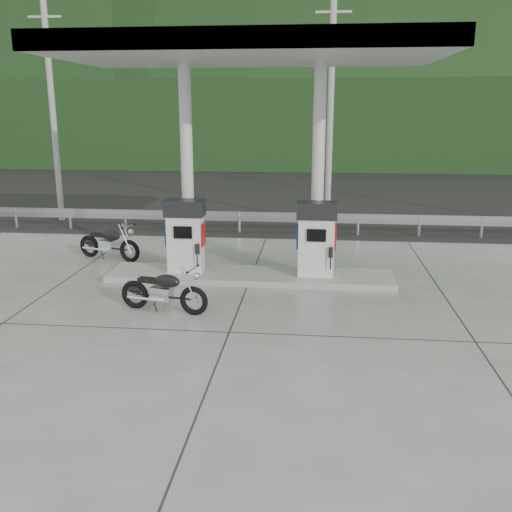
# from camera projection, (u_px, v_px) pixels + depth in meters

# --- Properties ---
(ground) EXTENTS (160.00, 160.00, 0.00)m
(ground) POSITION_uv_depth(u_px,v_px,m) (236.00, 315.00, 11.70)
(ground) COLOR black
(ground) RESTS_ON ground
(forecourt_apron) EXTENTS (18.00, 14.00, 0.02)m
(forecourt_apron) POSITION_uv_depth(u_px,v_px,m) (236.00, 314.00, 11.70)
(forecourt_apron) COLOR slate
(forecourt_apron) RESTS_ON ground
(pump_island) EXTENTS (7.00, 1.40, 0.15)m
(pump_island) POSITION_uv_depth(u_px,v_px,m) (250.00, 276.00, 14.09)
(pump_island) COLOR gray
(pump_island) RESTS_ON forecourt_apron
(gas_pump_left) EXTENTS (0.95, 0.55, 1.80)m
(gas_pump_left) POSITION_uv_depth(u_px,v_px,m) (186.00, 236.00, 14.00)
(gas_pump_left) COLOR silver
(gas_pump_left) RESTS_ON pump_island
(gas_pump_right) EXTENTS (0.95, 0.55, 1.80)m
(gas_pump_right) POSITION_uv_depth(u_px,v_px,m) (316.00, 239.00, 13.68)
(gas_pump_right) COLOR silver
(gas_pump_right) RESTS_ON pump_island
(canopy_column_left) EXTENTS (0.30, 0.30, 5.00)m
(canopy_column_left) POSITION_uv_depth(u_px,v_px,m) (187.00, 169.00, 13.98)
(canopy_column_left) COLOR silver
(canopy_column_left) RESTS_ON pump_island
(canopy_column_right) EXTENTS (0.30, 0.30, 5.00)m
(canopy_column_right) POSITION_uv_depth(u_px,v_px,m) (318.00, 170.00, 13.66)
(canopy_column_right) COLOR silver
(canopy_column_right) RESTS_ON pump_island
(canopy_roof) EXTENTS (8.50, 5.00, 0.40)m
(canopy_roof) POSITION_uv_depth(u_px,v_px,m) (250.00, 50.00, 12.76)
(canopy_roof) COLOR silver
(canopy_roof) RESTS_ON canopy_column_left
(guardrail) EXTENTS (26.00, 0.16, 1.42)m
(guardrail) POSITION_uv_depth(u_px,v_px,m) (269.00, 212.00, 19.23)
(guardrail) COLOR #94959B
(guardrail) RESTS_ON ground
(road) EXTENTS (60.00, 7.00, 0.01)m
(road) POSITION_uv_depth(u_px,v_px,m) (276.00, 214.00, 22.77)
(road) COLOR black
(road) RESTS_ON ground
(utility_pole_a) EXTENTS (0.22, 0.22, 8.00)m
(utility_pole_a) POSITION_uv_depth(u_px,v_px,m) (53.00, 111.00, 20.64)
(utility_pole_a) COLOR #969792
(utility_pole_a) RESTS_ON ground
(utility_pole_b) EXTENTS (0.22, 0.22, 8.00)m
(utility_pole_b) POSITION_uv_depth(u_px,v_px,m) (330.00, 112.00, 19.64)
(utility_pole_b) COLOR #969792
(utility_pole_b) RESTS_ON ground
(tree_band) EXTENTS (80.00, 6.00, 6.00)m
(tree_band) POSITION_uv_depth(u_px,v_px,m) (295.00, 125.00, 39.83)
(tree_band) COLOR black
(tree_band) RESTS_ON ground
(forested_hills) EXTENTS (100.00, 40.00, 140.00)m
(forested_hills) POSITION_uv_depth(u_px,v_px,m) (304.00, 143.00, 69.46)
(forested_hills) COLOR black
(forested_hills) RESTS_ON ground
(motorcycle_left) EXTENTS (1.99, 1.18, 0.90)m
(motorcycle_left) POSITION_uv_depth(u_px,v_px,m) (109.00, 244.00, 15.82)
(motorcycle_left) COLOR black
(motorcycle_left) RESTS_ON forecourt_apron
(motorcycle_right) EXTENTS (1.91, 0.93, 0.87)m
(motorcycle_right) POSITION_uv_depth(u_px,v_px,m) (164.00, 291.00, 11.75)
(motorcycle_right) COLOR black
(motorcycle_right) RESTS_ON forecourt_apron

